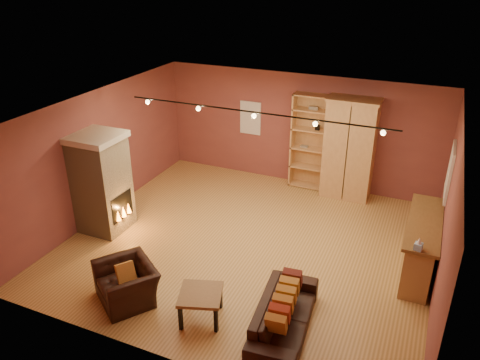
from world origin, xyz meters
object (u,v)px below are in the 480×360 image
at_px(fireplace, 102,183).
at_px(armchair, 126,278).
at_px(bookcase, 312,141).
at_px(coffee_table, 201,297).
at_px(armoire, 349,149).
at_px(bar_counter, 421,245).
at_px(loveseat, 284,310).

height_order(fireplace, armchair, fireplace).
distance_m(bookcase, coffee_table, 5.49).
distance_m(fireplace, armoire, 5.62).
relative_size(fireplace, armoire, 0.87).
distance_m(armchair, coffee_table, 1.36).
relative_size(fireplace, bookcase, 0.89).
xyz_separation_m(fireplace, coffee_table, (3.17, -1.71, -0.63)).
relative_size(bar_counter, coffee_table, 2.56).
distance_m(bar_counter, coffee_table, 4.13).
distance_m(bookcase, bar_counter, 3.94).
height_order(loveseat, armchair, armchair).
xyz_separation_m(bookcase, coffee_table, (-0.24, -5.43, -0.78)).
bearing_deg(loveseat, armchair, 91.80).
xyz_separation_m(bookcase, armchair, (-1.60, -5.51, -0.77)).
bearing_deg(armoire, bar_counter, -52.94).
bearing_deg(fireplace, armoire, 39.03).
height_order(fireplace, armoire, armoire).
distance_m(fireplace, armchair, 2.62).
distance_m(armoire, bar_counter, 3.19).
bearing_deg(bar_counter, loveseat, -125.25).
height_order(bookcase, armoire, armoire).
relative_size(bookcase, armoire, 0.98).
bearing_deg(loveseat, armoire, -4.31).
relative_size(armoire, coffee_table, 2.89).
bearing_deg(bar_counter, armoire, 127.06).
bearing_deg(coffee_table, armoire, 77.19).
height_order(armoire, armchair, armoire).
bearing_deg(fireplace, loveseat, -17.83).
bearing_deg(armoire, fireplace, -140.97).
bearing_deg(bar_counter, armchair, -147.28).
distance_m(bar_counter, loveseat, 3.06).
xyz_separation_m(bookcase, armoire, (0.95, -0.18, 0.01)).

